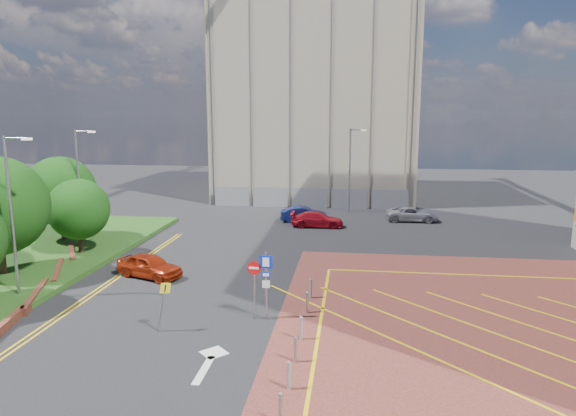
% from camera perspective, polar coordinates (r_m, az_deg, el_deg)
% --- Properties ---
extents(ground, '(140.00, 140.00, 0.00)m').
position_cam_1_polar(ground, '(23.41, -4.07, -13.10)').
color(ground, black).
rests_on(ground, ground).
extents(retaining_wall, '(6.06, 20.33, 0.40)m').
position_cam_1_polar(retaining_wall, '(29.56, -26.58, -8.73)').
color(retaining_wall, brown).
rests_on(retaining_wall, ground).
extents(tree_c, '(4.00, 4.00, 4.90)m').
position_cam_1_polar(tree_c, '(36.31, -22.24, -0.12)').
color(tree_c, '#3D2B1C').
rests_on(tree_c, grass_bed).
extents(tree_d, '(5.00, 5.00, 6.08)m').
position_cam_1_polar(tree_d, '(40.27, -23.95, 1.70)').
color(tree_d, '#3D2B1C').
rests_on(tree_d, grass_bed).
extents(lamp_left_near, '(1.53, 0.16, 8.00)m').
position_cam_1_polar(lamp_left_near, '(28.86, -28.31, -0.16)').
color(lamp_left_near, '#9EA0A8').
rests_on(lamp_left_near, grass_bed).
extents(lamp_left_far, '(1.53, 0.16, 8.00)m').
position_cam_1_polar(lamp_left_far, '(38.27, -22.14, 2.61)').
color(lamp_left_far, '#9EA0A8').
rests_on(lamp_left_far, grass_bed).
extents(lamp_back, '(1.53, 0.16, 8.00)m').
position_cam_1_polar(lamp_back, '(49.29, 6.98, 4.52)').
color(lamp_back, '#9EA0A8').
rests_on(lamp_back, ground).
extents(sign_cluster, '(1.17, 0.12, 3.20)m').
position_cam_1_polar(sign_cluster, '(23.57, -2.95, -7.84)').
color(sign_cluster, '#9EA0A8').
rests_on(sign_cluster, ground).
extents(warning_sign, '(0.68, 0.40, 2.25)m').
position_cam_1_polar(warning_sign, '(23.03, -13.73, -9.95)').
color(warning_sign, '#9EA0A8').
rests_on(warning_sign, ground).
extents(bollard_row, '(0.14, 11.14, 0.90)m').
position_cam_1_polar(bollard_row, '(21.39, 1.25, -14.05)').
color(bollard_row, '#9EA0A8').
rests_on(bollard_row, forecourt).
extents(construction_building, '(21.20, 19.20, 22.00)m').
position_cam_1_polar(construction_building, '(61.22, 3.29, 11.92)').
color(construction_building, '#9D9480').
rests_on(construction_building, ground).
extents(construction_fence, '(21.60, 0.06, 2.00)m').
position_cam_1_polar(construction_fence, '(51.82, 3.50, 1.11)').
color(construction_fence, gray).
rests_on(construction_fence, ground).
extents(car_red_left, '(4.35, 2.97, 1.38)m').
position_cam_1_polar(car_red_left, '(30.93, -15.15, -6.20)').
color(car_red_left, '#98250D').
rests_on(car_red_left, ground).
extents(car_blue_back, '(4.15, 1.71, 1.34)m').
position_cam_1_polar(car_blue_back, '(45.08, 1.77, -0.70)').
color(car_blue_back, navy).
rests_on(car_blue_back, ground).
extents(car_red_back, '(4.42, 1.86, 1.27)m').
position_cam_1_polar(car_red_back, '(43.07, 3.26, -1.28)').
color(car_red_back, '#B50F1C').
rests_on(car_red_back, ground).
extents(car_silver_back, '(4.56, 2.14, 1.26)m').
position_cam_1_polar(car_silver_back, '(46.63, 13.61, -0.66)').
color(car_silver_back, '#B1B0B8').
rests_on(car_silver_back, ground).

